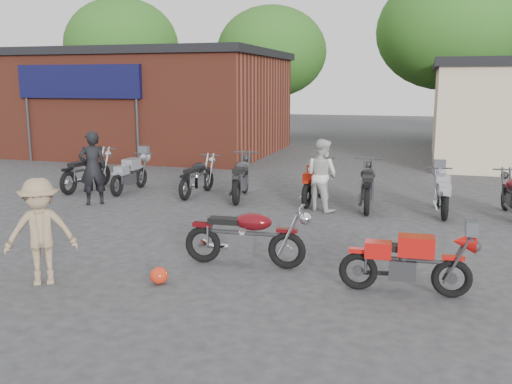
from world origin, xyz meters
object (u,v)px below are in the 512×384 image
(helmet, at_px, (159,275))
(vintage_motorcycle, at_px, (247,232))
(row_bike_1, at_px, (130,172))
(row_bike_3, at_px, (241,175))
(sportbike, at_px, (408,259))
(row_bike_5, at_px, (368,183))
(row_bike_4, at_px, (315,180))
(row_bike_2, at_px, (197,175))
(person_dark, at_px, (93,168))
(row_bike_6, at_px, (442,191))
(person_tan, at_px, (41,232))
(row_bike_0, at_px, (87,169))
(person_light, at_px, (321,175))

(helmet, bearing_deg, vintage_motorcycle, 49.83)
(helmet, bearing_deg, row_bike_1, 121.93)
(helmet, bearing_deg, row_bike_3, 97.06)
(sportbike, xyz_separation_m, row_bike_5, (-1.11, 5.56, 0.09))
(row_bike_4, relative_size, row_bike_5, 0.94)
(sportbike, relative_size, row_bike_3, 0.83)
(row_bike_2, relative_size, row_bike_5, 0.90)
(sportbike, xyz_separation_m, row_bike_3, (-4.35, 5.77, 0.10))
(row_bike_1, bearing_deg, helmet, -148.25)
(row_bike_1, relative_size, row_bike_5, 0.89)
(vintage_motorcycle, distance_m, person_dark, 6.17)
(helmet, xyz_separation_m, person_dark, (-4.06, 4.71, 0.78))
(sportbike, xyz_separation_m, row_bike_6, (0.58, 5.43, 0.02))
(person_tan, distance_m, row_bike_1, 7.34)
(row_bike_0, xyz_separation_m, row_bike_2, (3.26, 0.16, -0.05))
(row_bike_2, bearing_deg, row_bike_3, -91.92)
(row_bike_1, bearing_deg, row_bike_4, -89.77)
(vintage_motorcycle, relative_size, person_dark, 1.08)
(person_light, height_order, row_bike_4, person_light)
(row_bike_1, xyz_separation_m, row_bike_2, (1.98, 0.06, 0.01))
(vintage_motorcycle, height_order, person_light, person_light)
(sportbike, distance_m, row_bike_4, 6.36)
(row_bike_1, distance_m, row_bike_6, 8.18)
(sportbike, height_order, person_light, person_light)
(row_bike_1, relative_size, row_bike_2, 0.99)
(vintage_motorcycle, xyz_separation_m, person_dark, (-5.06, 3.52, 0.34))
(row_bike_6, bearing_deg, row_bike_0, 83.78)
(person_dark, bearing_deg, row_bike_0, -92.66)
(row_bike_2, bearing_deg, row_bike_0, 96.43)
(helmet, bearing_deg, row_bike_6, 55.66)
(vintage_motorcycle, height_order, row_bike_0, row_bike_0)
(row_bike_3, distance_m, row_bike_5, 3.25)
(person_dark, distance_m, row_bike_3, 3.69)
(row_bike_4, bearing_deg, person_tan, 161.59)
(person_tan, height_order, row_bike_1, person_tan)
(vintage_motorcycle, distance_m, person_light, 4.47)
(row_bike_0, bearing_deg, row_bike_5, -86.34)
(vintage_motorcycle, xyz_separation_m, sportbike, (2.56, -0.56, -0.05))
(row_bike_4, bearing_deg, row_bike_0, 94.52)
(sportbike, height_order, row_bike_3, row_bike_3)
(person_tan, bearing_deg, person_light, 30.77)
(sportbike, xyz_separation_m, row_bike_0, (-8.87, 5.73, 0.08))
(helmet, distance_m, row_bike_1, 7.63)
(row_bike_5, bearing_deg, row_bike_3, 81.08)
(person_tan, height_order, row_bike_2, person_tan)
(person_tan, height_order, row_bike_0, person_tan)
(person_light, distance_m, row_bike_1, 5.53)
(row_bike_0, bearing_deg, row_bike_4, -83.81)
(row_bike_6, bearing_deg, vintage_motorcycle, 142.79)
(person_tan, bearing_deg, row_bike_3, 50.46)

